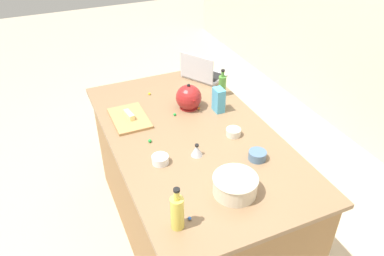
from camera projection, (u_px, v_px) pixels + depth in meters
The scene contains 20 objects.
ground_plane at pixel (192, 230), 2.91m from camera, with size 12.00×12.00×0.00m, color #B7A88E.
island_counter at pixel (192, 187), 2.65m from camera, with size 1.77×1.01×0.90m.
laptop at pixel (202, 73), 3.02m from camera, with size 0.38×0.36×0.22m.
mixing_bowl_large at pixel (235, 185), 1.94m from camera, with size 0.24×0.24×0.10m.
bottle_oil at pixel (177, 212), 1.73m from camera, with size 0.06×0.06×0.24m.
bottle_olive at pixel (222, 85), 2.78m from camera, with size 0.06×0.06×0.20m.
kettle at pixel (189, 98), 2.63m from camera, with size 0.21×0.18×0.20m.
cutting_board at pixel (129, 118), 2.54m from camera, with size 0.34×0.23×0.02m, color #AD7F4C.
butter_stick_left at pixel (129, 115), 2.52m from camera, with size 0.11×0.04×0.04m, color #F4E58C.
ramekin_small at pixel (257, 155), 2.18m from camera, with size 0.10×0.10×0.05m, color slate.
ramekin_medium at pixel (233, 132), 2.38m from camera, with size 0.09×0.09×0.05m, color beige.
ramekin_wide at pixel (160, 160), 2.15m from camera, with size 0.10×0.10×0.05m, color white.
kitchen_timer at pixel (197, 150), 2.21m from camera, with size 0.07×0.07×0.08m.
candy_bag at pixel (219, 100), 2.59m from camera, with size 0.09×0.06×0.17m, color #4CA5CC.
candy_0 at pixel (150, 141), 2.32m from camera, with size 0.02×0.02×0.02m, color green.
candy_1 at pixel (199, 108), 2.64m from camera, with size 0.02×0.02×0.02m, color orange.
candy_2 at pixel (200, 153), 2.23m from camera, with size 0.02×0.02×0.02m, color orange.
candy_3 at pixel (175, 114), 2.58m from camera, with size 0.02×0.02×0.02m, color green.
candy_4 at pixel (149, 94), 2.82m from camera, with size 0.02×0.02×0.02m, color yellow.
candy_5 at pixel (190, 218), 1.81m from camera, with size 0.02×0.02×0.02m, color blue.
Camera 1 is at (1.79, -0.79, 2.29)m, focal length 35.46 mm.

